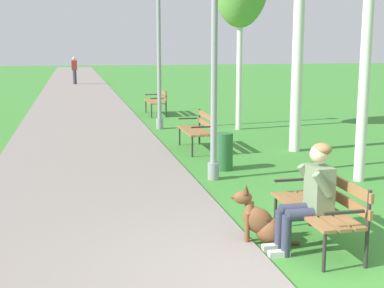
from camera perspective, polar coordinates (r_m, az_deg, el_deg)
ground_plane at (r=5.50m, az=12.22°, el=-14.72°), size 120.00×120.00×0.00m
paved_path at (r=28.59m, az=-12.06°, el=5.61°), size 3.57×60.00×0.04m
park_bench_near at (r=6.42m, az=13.68°, el=-6.19°), size 0.55×1.50×0.85m
park_bench_mid at (r=11.94m, az=0.71°, el=1.75°), size 0.55×1.50×0.85m
park_bench_far at (r=18.14m, az=-3.72°, el=4.72°), size 0.55×1.50×0.85m
person_seated_on_near_bench at (r=6.19m, az=12.45°, el=-5.13°), size 0.74×0.49×1.25m
dog_brown at (r=6.43m, az=7.48°, el=-8.30°), size 0.80×0.43×0.71m
lamp_post_near at (r=9.15m, az=2.38°, el=10.33°), size 0.24×0.24×4.45m
lamp_post_mid at (r=14.96m, az=-3.54°, el=10.46°), size 0.24×0.24×4.50m
litter_bin at (r=10.11m, az=3.36°, el=-0.79°), size 0.36×0.36×0.70m
pedestrian_distant at (r=32.88m, az=-12.39°, el=7.63°), size 0.32×0.22×1.65m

